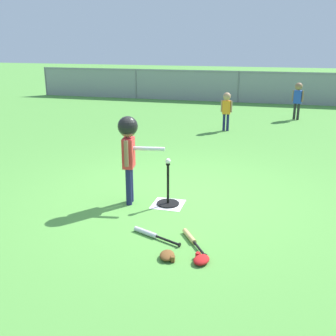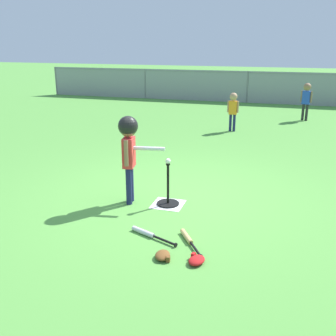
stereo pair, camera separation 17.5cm
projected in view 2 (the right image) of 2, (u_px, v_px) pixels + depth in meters
The scene contains 12 objects.
ground_plane at pixel (175, 197), 6.04m from camera, with size 60.00×60.00×0.00m, color #51933D.
home_plate at pixel (168, 204), 5.78m from camera, with size 0.44×0.44×0.01m, color white.
batting_tee at pixel (168, 198), 5.75m from camera, with size 0.32×0.32×0.61m.
baseball_on_tee at pixel (168, 161), 5.58m from camera, with size 0.07×0.07×0.07m, color white.
batter_child at pixel (129, 142), 5.57m from camera, with size 0.65×0.36×1.27m.
fielder_near_right at pixel (233, 107), 10.15m from camera, with size 0.29×0.19×0.98m.
fielder_near_left at pixel (306, 97), 11.48m from camera, with size 0.31×0.21×1.07m.
spare_bat_silver at pixel (148, 234), 4.84m from camera, with size 0.65×0.32×0.06m.
spare_bat_wood at pixel (188, 239), 4.71m from camera, with size 0.40×0.57×0.06m.
glove_by_plate at pixel (196, 260), 4.26m from camera, with size 0.21×0.25×0.07m.
glove_near_bats at pixel (163, 255), 4.35m from camera, with size 0.20×0.24×0.07m.
outfield_fence at pixel (247, 86), 14.76m from camera, with size 16.06×0.06×1.15m.
Camera 2 is at (1.51, -5.40, 2.27)m, focal length 42.95 mm.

